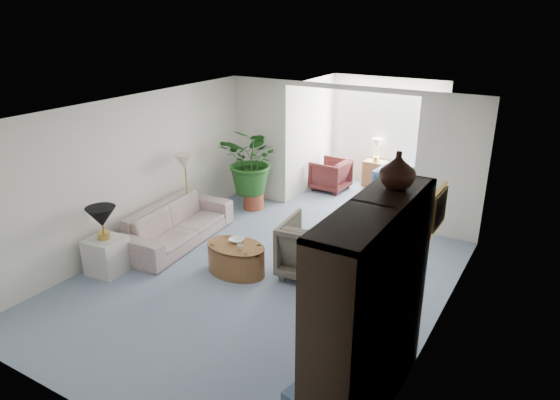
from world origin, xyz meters
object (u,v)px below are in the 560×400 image
Objects in this scene: end_table at (107,255)px; coffee_bowl at (237,240)px; floor_lamp at (185,162)px; sunroom_chair_maroon at (330,175)px; coffee_cup at (240,247)px; entertainment_cabinet at (370,311)px; sunroom_table at (375,173)px; wingback_chair at (315,248)px; plant_pot at (254,201)px; coffee_table at (236,259)px; framed_picture at (439,209)px; table_lamp at (101,217)px; sofa at (177,224)px; sunroom_chair_blue at (397,185)px; cabinet_urn at (398,170)px; side_table_dark at (366,261)px.

end_table is 1.98m from coffee_bowl.
sunroom_chair_maroon is at bearing 67.31° from floor_lamp.
coffee_bowl is 2.45× the size of coffee_cup.
sunroom_table is (-2.34, 6.45, -0.80)m from entertainment_cabinet.
plant_pot is (-2.28, 1.78, -0.28)m from wingback_chair.
sunroom_chair_maroon is (-1.44, 3.57, -0.09)m from wingback_chair.
coffee_table is 0.44× the size of entertainment_cabinet.
coffee_bowl is at bearing 15.90° from wingback_chair.
floor_lamp is (-4.66, 1.12, -0.45)m from framed_picture.
sunroom_table is (0.36, 4.87, 0.07)m from coffee_table.
coffee_bowl is 3.28m from entertainment_cabinet.
wingback_chair is 1.28× the size of sunroom_chair_maroon.
coffee_bowl is (-2.98, 0.29, -1.22)m from framed_picture.
table_lamp is 6.24m from sunroom_table.
coffee_bowl is 0.10× the size of entertainment_cabinet.
entertainment_cabinet is at bearing -120.06° from sofa.
entertainment_cabinet is (2.55, -1.48, 0.59)m from coffee_cup.
framed_picture reaches higher than plant_pot.
floor_lamp is at bearing -109.65° from plant_pot.
sunroom_table is (1.84, 4.52, -0.04)m from sofa.
entertainment_cabinet is at bearing 31.91° from sunroom_chair_maroon.
coffee_table is 2.63m from plant_pot.
table_lamp is 0.76× the size of sunroom_table.
wingback_chair is 2.91m from plant_pot.
framed_picture is 3.29m from coffee_table.
table_lamp is at bearing -149.33° from coffee_table.
coffee_table is at bearing -62.22° from plant_pot.
floor_lamp is 2.02m from coffee_bowl.
sunroom_chair_blue is (2.33, 1.79, 0.21)m from plant_pot.
cabinet_urn is at bearing -159.55° from sunroom_chair_blue.
side_table_dark is 3.34m from sunroom_chair_blue.
coffee_table is 1.18× the size of sunroom_chair_blue.
framed_picture is 2.12m from side_table_dark.
sunroom_chair_blue is 1.38× the size of sunroom_table.
side_table_dark is at bearing -70.88° from sunroom_table.
sunroom_chair_blue is (-1.82, 4.31, -1.33)m from framed_picture.
wingback_chair is 0.78m from side_table_dark.
side_table_dark is 0.74× the size of sunroom_chair_maroon.
coffee_cup is (1.83, 0.90, -0.41)m from table_lamp.
cabinet_urn is at bearing -21.00° from coffee_cup.
framed_picture reaches higher than sunroom_table.
coffee_cup is at bearing -28.82° from floor_lamp.
entertainment_cabinet is at bearing -30.32° from coffee_table.
sofa reaches higher than plant_pot.
coffee_bowl is at bearing 156.80° from cabinet_urn.
entertainment_cabinet reaches higher than plant_pot.
cabinet_urn is (2.55, -0.98, 1.86)m from coffee_cup.
table_lamp is 2.01m from coffee_bowl.
table_lamp is 0.55× the size of sunroom_chair_blue.
sunroom_table reaches higher than plant_pot.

